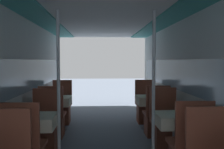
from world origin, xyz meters
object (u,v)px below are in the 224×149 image
support_pole_left_1 (59,88)px  chair_right_near_2 (156,121)px  chair_left_near_2 (53,122)px  chair_right_far_1 (165,131)px  dining_table_right_1 (175,122)px  chair_left_far_1 (45,133)px  support_pole_right_1 (154,87)px  chair_left_far_2 (61,111)px  dining_table_left_2 (57,102)px  dining_table_left_1 (36,124)px  chair_right_far_2 (145,110)px  dining_table_right_2 (150,102)px

support_pole_left_1 → chair_right_near_2: (1.69, 1.27, -0.80)m
chair_left_near_2 → chair_right_far_1: same height
chair_left_near_2 → dining_table_right_1: bearing=-32.2°
chair_left_far_1 → chair_right_near_2: same height
chair_left_far_1 → chair_right_near_2: bearing=-160.3°
support_pole_left_1 → support_pole_right_1: 1.36m
chair_left_far_2 → chair_right_far_1: bearing=137.9°
chair_left_far_1 → support_pole_right_1: bearing=162.0°
dining_table_right_1 → dining_table_left_2: bearing=137.9°
chair_right_near_2 → support_pole_left_1: bearing=-143.0°
support_pole_left_1 → chair_right_near_2: 2.26m
dining_table_left_2 → chair_right_near_2: 2.11m
dining_table_right_1 → chair_right_far_1: bearing=90.0°
dining_table_left_1 → dining_table_right_1: (2.02, 0.00, 0.00)m
chair_left_far_2 → chair_left_far_1: bearing=90.0°
dining_table_left_2 → chair_left_near_2: chair_left_near_2 is taller
chair_left_far_1 → chair_right_near_2: (2.02, 0.72, 0.00)m
chair_left_near_2 → chair_right_far_2: bearing=28.6°
dining_table_right_2 → chair_right_near_2: 0.62m
dining_table_left_1 → support_pole_left_1: support_pole_left_1 is taller
support_pole_left_1 → dining_table_left_2: 1.92m
dining_table_left_1 → chair_right_near_2: chair_right_near_2 is taller
chair_left_near_2 → support_pole_right_1: bearing=-37.0°
chair_left_far_2 → chair_right_near_2: 2.30m
dining_table_left_1 → dining_table_left_2: bearing=90.0°
chair_left_far_1 → dining_table_right_2: (2.02, 1.27, 0.29)m
chair_right_far_1 → chair_right_far_2: size_ratio=1.00×
chair_left_far_1 → dining_table_right_1: size_ratio=1.43×
dining_table_left_1 → chair_left_near_2: size_ratio=0.70×
dining_table_left_2 → dining_table_right_1: bearing=-42.1°
support_pole_left_1 → dining_table_right_2: size_ratio=3.09×
dining_table_left_2 → chair_right_far_2: size_ratio=0.70×
dining_table_left_1 → dining_table_right_2: (2.02, 1.82, 0.00)m
dining_table_left_1 → chair_right_near_2: (2.02, 1.27, -0.29)m
chair_left_near_2 → dining_table_right_1: 2.41m
chair_left_far_1 → chair_left_near_2: (0.00, 0.72, 0.00)m
chair_left_near_2 → dining_table_right_1: size_ratio=1.43×
chair_left_far_2 → dining_table_right_1: (2.02, -2.38, 0.29)m
dining_table_left_2 → support_pole_right_1: support_pole_right_1 is taller
chair_left_far_1 → chair_right_far_2: same height
chair_left_near_2 → support_pole_right_1: 2.26m
dining_table_right_2 → chair_right_far_2: size_ratio=0.70×
dining_table_left_2 → chair_left_near_2: bearing=-90.0°
dining_table_left_1 → chair_left_far_2: (0.00, 2.38, -0.29)m
chair_right_far_1 → support_pole_right_1: support_pole_right_1 is taller
chair_left_far_2 → support_pole_left_1: bearing=97.9°
chair_left_far_1 → chair_right_far_1: same height
dining_table_left_1 → dining_table_right_2: same height
dining_table_left_2 → chair_right_far_2: chair_right_far_2 is taller
chair_left_far_1 → dining_table_right_2: 2.41m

